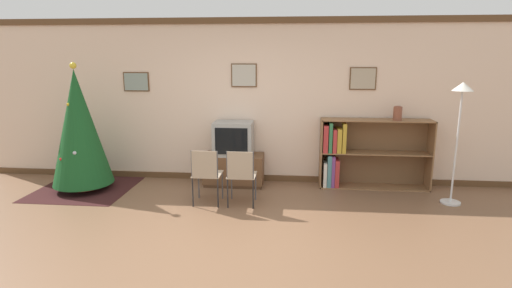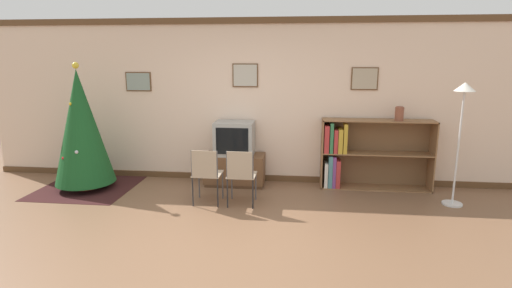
{
  "view_description": "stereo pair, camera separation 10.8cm",
  "coord_description": "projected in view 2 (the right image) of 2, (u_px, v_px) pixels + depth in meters",
  "views": [
    {
      "loc": [
        0.78,
        -4.17,
        2.09
      ],
      "look_at": [
        0.26,
        1.32,
        0.88
      ],
      "focal_mm": 28.0,
      "sensor_mm": 36.0,
      "label": 1
    },
    {
      "loc": [
        0.88,
        -4.16,
        2.09
      ],
      "look_at": [
        0.26,
        1.32,
        0.88
      ],
      "focal_mm": 28.0,
      "sensor_mm": 36.0,
      "label": 2
    }
  ],
  "objects": [
    {
      "name": "bookshelf",
      "position": [
        356.0,
        154.0,
        6.41
      ],
      "size": [
        1.74,
        0.36,
        1.12
      ],
      "color": "olive",
      "rests_on": "ground_plane"
    },
    {
      "name": "wall_back",
      "position": [
        248.0,
        102.0,
        6.66
      ],
      "size": [
        9.17,
        0.11,
        2.7
      ],
      "color": "beige",
      "rests_on": "ground_plane"
    },
    {
      "name": "folding_chair_left",
      "position": [
        206.0,
        173.0,
        5.66
      ],
      "size": [
        0.4,
        0.4,
        0.82
      ],
      "color": "tan",
      "rests_on": "ground_plane"
    },
    {
      "name": "area_rug",
      "position": [
        87.0,
        188.0,
        6.47
      ],
      "size": [
        1.47,
        1.41,
        0.01
      ],
      "color": "#381919",
      "rests_on": "ground_plane"
    },
    {
      "name": "ground_plane",
      "position": [
        221.0,
        242.0,
        4.58
      ],
      "size": [
        24.0,
        24.0,
        0.0
      ],
      "primitive_type": "plane",
      "color": "brown"
    },
    {
      "name": "christmas_tree",
      "position": [
        81.0,
        127.0,
        6.26
      ],
      "size": [
        0.92,
        0.92,
        2.0
      ],
      "color": "maroon",
      "rests_on": "area_rug"
    },
    {
      "name": "tv_console",
      "position": [
        235.0,
        169.0,
        6.61
      ],
      "size": [
        0.98,
        0.48,
        0.51
      ],
      "color": "#4C311E",
      "rests_on": "ground_plane"
    },
    {
      "name": "standing_lamp",
      "position": [
        462.0,
        112.0,
        5.47
      ],
      "size": [
        0.28,
        0.28,
        1.75
      ],
      "color": "silver",
      "rests_on": "ground_plane"
    },
    {
      "name": "vase",
      "position": [
        399.0,
        113.0,
        6.14
      ],
      "size": [
        0.13,
        0.13,
        0.22
      ],
      "color": "brown",
      "rests_on": "bookshelf"
    },
    {
      "name": "television",
      "position": [
        234.0,
        138.0,
        6.5
      ],
      "size": [
        0.63,
        0.47,
        0.54
      ],
      "color": "#9E9E99",
      "rests_on": "tv_console"
    },
    {
      "name": "folding_chair_right",
      "position": [
        241.0,
        174.0,
        5.61
      ],
      "size": [
        0.4,
        0.4,
        0.82
      ],
      "color": "tan",
      "rests_on": "ground_plane"
    }
  ]
}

